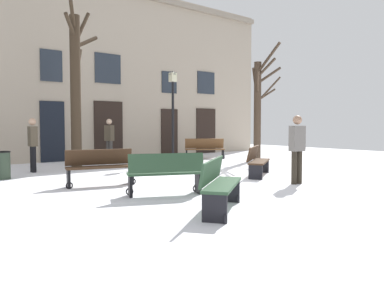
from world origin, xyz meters
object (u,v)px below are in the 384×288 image
litter_bin (2,165)px  person_by_shop_door (33,142)px  bench_far_corner (257,161)px  person_crossing_plaza (109,138)px  person_near_bench (297,146)px  bench_by_litter_bin (220,184)px  bench_back_to_back_right (100,166)px  tree_right_of_center (259,104)px  tree_foreground (76,86)px  streetlamp (173,107)px  bench_facing_shops (165,173)px  bench_near_center_tree (205,148)px

litter_bin → person_by_shop_door: 1.66m
bench_far_corner → person_by_shop_door: 7.15m
person_crossing_plaza → bench_far_corner: bearing=173.4°
person_near_bench → bench_by_litter_bin: bearing=26.1°
bench_back_to_back_right → person_near_bench: size_ratio=0.98×
person_near_bench → person_by_shop_door: (-4.76, 6.65, -0.02)m
person_near_bench → litter_bin: bearing=-33.7°
litter_bin → person_crossing_plaza: person_crossing_plaza is taller
tree_right_of_center → litter_bin: (-10.06, 0.41, -2.03)m
tree_foreground → streetlamp: size_ratio=1.52×
tree_foreground → person_near_bench: (3.32, -6.65, -1.89)m
bench_facing_shops → bench_back_to_back_right: bench_facing_shops is taller
tree_right_of_center → bench_far_corner: tree_right_of_center is taller
person_near_bench → person_by_shop_door: person_near_bench is taller
streetlamp → litter_bin: 6.69m
litter_bin → person_by_shop_door: size_ratio=0.45×
streetlamp → bench_near_center_tree: (2.27, 0.75, -1.79)m
tree_foreground → litter_bin: size_ratio=7.13×
person_near_bench → person_crossing_plaza: size_ratio=0.99×
bench_far_corner → bench_near_center_tree: bearing=31.4°
bench_near_center_tree → person_near_bench: (-2.78, -7.12, 0.52)m
tree_right_of_center → bench_near_center_tree: tree_right_of_center is taller
bench_by_litter_bin → bench_near_center_tree: bearing=13.7°
streetlamp → bench_facing_shops: bearing=-125.9°
tree_foreground → bench_facing_shops: size_ratio=3.33×
bench_back_to_back_right → bench_far_corner: 4.63m
bench_back_to_back_right → tree_right_of_center: bearing=28.4°
bench_by_litter_bin → person_near_bench: (3.60, 1.05, 0.51)m
bench_facing_shops → person_crossing_plaza: bearing=-84.5°
litter_bin → bench_back_to_back_right: bearing=-57.2°
tree_foreground → person_near_bench: bearing=-63.5°
bench_back_to_back_right → bench_near_center_tree: size_ratio=1.00×
bench_far_corner → person_crossing_plaza: (-1.57, 6.90, 0.54)m
tree_right_of_center → person_by_shop_door: size_ratio=2.84×
tree_right_of_center → person_by_shop_door: bearing=170.5°
tree_foreground → person_by_shop_door: bearing=-179.8°
tree_foreground → streetlamp: 3.89m
bench_facing_shops → bench_far_corner: bearing=-144.7°
tree_foreground → bench_near_center_tree: tree_foreground is taller
litter_bin → bench_back_to_back_right: 3.22m
streetlamp → person_crossing_plaza: bearing=128.0°
streetlamp → tree_foreground: bearing=175.8°
tree_foreground → tree_right_of_center: size_ratio=1.13×
person_by_shop_door → person_crossing_plaza: bearing=117.9°
streetlamp → person_near_bench: size_ratio=2.08×
bench_near_center_tree → person_by_shop_door: person_by_shop_door is taller
person_crossing_plaza → bench_facing_shops: bearing=144.1°
tree_foreground → bench_by_litter_bin: bearing=-92.1°
bench_facing_shops → bench_by_litter_bin: bearing=110.3°
tree_right_of_center → streetlamp: tree_right_of_center is taller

